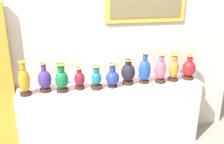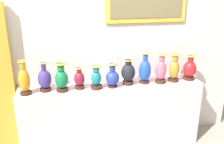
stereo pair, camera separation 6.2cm
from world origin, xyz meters
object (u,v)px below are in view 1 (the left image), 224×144
vase_teal (96,79)px  vase_cobalt (112,77)px  vase_emerald (62,79)px  vase_indigo (45,80)px  vase_crimson (189,68)px  vase_burgundy (79,79)px  vase_onyx (128,73)px  vase_ochre (174,68)px  vase_amber (24,81)px  vase_sapphire (145,70)px  vase_rose (161,70)px

vase_teal → vase_cobalt: 0.21m
vase_emerald → vase_teal: (0.43, -0.01, -0.03)m
vase_indigo → vase_cobalt: (0.85, -0.05, -0.02)m
vase_crimson → vase_burgundy: bearing=-179.3°
vase_burgundy → vase_onyx: size_ratio=0.84×
vase_teal → vase_burgundy: bearing=170.7°
vase_ochre → vase_crimson: bearing=2.9°
vase_onyx → vase_amber: bearing=-177.4°
vase_emerald → vase_burgundy: 0.22m
vase_cobalt → vase_sapphire: vase_sapphire is taller
vase_teal → vase_cobalt: size_ratio=0.96×
vase_emerald → vase_sapphire: bearing=2.5°
vase_cobalt → vase_rose: size_ratio=0.80×
vase_sapphire → vase_indigo: bearing=-180.0°
vase_ochre → vase_indigo: bearing=179.6°
vase_burgundy → vase_onyx: vase_onyx is taller
vase_indigo → vase_emerald: 0.21m
vase_amber → vase_ochre: (1.95, 0.04, -0.01)m
vase_burgundy → vase_teal: bearing=-9.3°
vase_amber → vase_burgundy: 0.66m
vase_emerald → vase_rose: vase_rose is taller
vase_ochre → vase_crimson: size_ratio=1.10×
vase_indigo → vase_ochre: vase_ochre is taller
vase_indigo → vase_burgundy: size_ratio=1.30×
vase_amber → vase_burgundy: (0.66, 0.04, -0.05)m
vase_amber → vase_sapphire: (1.53, 0.06, -0.00)m
vase_burgundy → vase_sapphire: size_ratio=0.68×
vase_ochre → vase_rose: bearing=-173.3°
vase_onyx → vase_crimson: size_ratio=0.97×
vase_indigo → vase_burgundy: vase_indigo is taller
vase_sapphire → vase_rose: vase_sapphire is taller
vase_burgundy → vase_ochre: vase_ochre is taller
vase_onyx → vase_cobalt: bearing=-167.2°
vase_emerald → vase_onyx: (0.87, 0.05, -0.00)m
vase_teal → vase_onyx: bearing=7.4°
vase_amber → vase_rose: vase_amber is taller
vase_ochre → vase_emerald: bearing=-178.7°
vase_onyx → vase_ochre: vase_ochre is taller
vase_teal → vase_sapphire: size_ratio=0.73×
vase_cobalt → vase_crimson: (1.10, 0.05, 0.02)m
vase_cobalt → vase_rose: 0.67m
vase_amber → vase_onyx: 1.30m
vase_amber → vase_teal: 0.87m
vase_sapphire → vase_crimson: vase_sapphire is taller
vase_burgundy → vase_teal: vase_teal is taller
vase_burgundy → vase_ochre: bearing=0.3°
vase_indigo → vase_ochre: 1.72m
vase_teal → vase_crimson: vase_crimson is taller
vase_ochre → vase_amber: bearing=-178.7°
vase_amber → vase_cobalt: 1.08m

